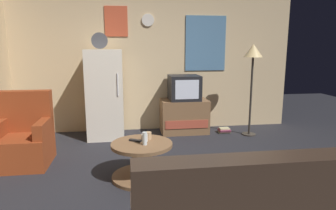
# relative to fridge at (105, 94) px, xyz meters

# --- Properties ---
(ground_plane) EXTENTS (12.00, 12.00, 0.00)m
(ground_plane) POSITION_rel_fridge_xyz_m (0.88, -1.99, -0.75)
(ground_plane) COLOR #232328
(wall_with_art) EXTENTS (5.20, 0.12, 2.79)m
(wall_with_art) POSITION_rel_fridge_xyz_m (0.88, 0.46, 0.64)
(wall_with_art) COLOR #D1B284
(wall_with_art) RESTS_ON ground_plane
(fridge) EXTENTS (0.60, 0.62, 1.77)m
(fridge) POSITION_rel_fridge_xyz_m (0.00, 0.00, 0.00)
(fridge) COLOR silver
(fridge) RESTS_ON ground_plane
(tv_stand) EXTENTS (0.84, 0.53, 0.60)m
(tv_stand) POSITION_rel_fridge_xyz_m (1.39, 0.10, -0.45)
(tv_stand) COLOR brown
(tv_stand) RESTS_ON ground_plane
(crt_tv) EXTENTS (0.54, 0.51, 0.44)m
(crt_tv) POSITION_rel_fridge_xyz_m (1.39, 0.10, 0.07)
(crt_tv) COLOR black
(crt_tv) RESTS_ON tv_stand
(standing_lamp) EXTENTS (0.32, 0.32, 1.59)m
(standing_lamp) POSITION_rel_fridge_xyz_m (2.50, -0.23, 0.60)
(standing_lamp) COLOR #332D28
(standing_lamp) RESTS_ON ground_plane
(coffee_table) EXTENTS (0.72, 0.72, 0.44)m
(coffee_table) POSITION_rel_fridge_xyz_m (0.51, -1.76, -0.54)
(coffee_table) COLOR brown
(coffee_table) RESTS_ON ground_plane
(wine_glass) EXTENTS (0.05, 0.05, 0.15)m
(wine_glass) POSITION_rel_fridge_xyz_m (0.54, -1.83, -0.24)
(wine_glass) COLOR silver
(wine_glass) RESTS_ON coffee_table
(mug_ceramic_white) EXTENTS (0.08, 0.08, 0.09)m
(mug_ceramic_white) POSITION_rel_fridge_xyz_m (0.55, -1.71, -0.27)
(mug_ceramic_white) COLOR silver
(mug_ceramic_white) RESTS_ON coffee_table
(mug_ceramic_tan) EXTENTS (0.08, 0.08, 0.09)m
(mug_ceramic_tan) POSITION_rel_fridge_xyz_m (0.60, -1.63, -0.27)
(mug_ceramic_tan) COLOR tan
(mug_ceramic_tan) RESTS_ON coffee_table
(remote_control) EXTENTS (0.15, 0.12, 0.02)m
(remote_control) POSITION_rel_fridge_xyz_m (0.44, -1.69, -0.31)
(remote_control) COLOR black
(remote_control) RESTS_ON coffee_table
(armchair) EXTENTS (0.68, 0.68, 0.96)m
(armchair) POSITION_rel_fridge_xyz_m (-1.02, -1.07, -0.42)
(armchair) COLOR maroon
(armchair) RESTS_ON ground_plane
(book_stack) EXTENTS (0.21, 0.18, 0.09)m
(book_stack) POSITION_rel_fridge_xyz_m (2.11, -0.05, -0.71)
(book_stack) COLOR gray
(book_stack) RESTS_ON ground_plane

